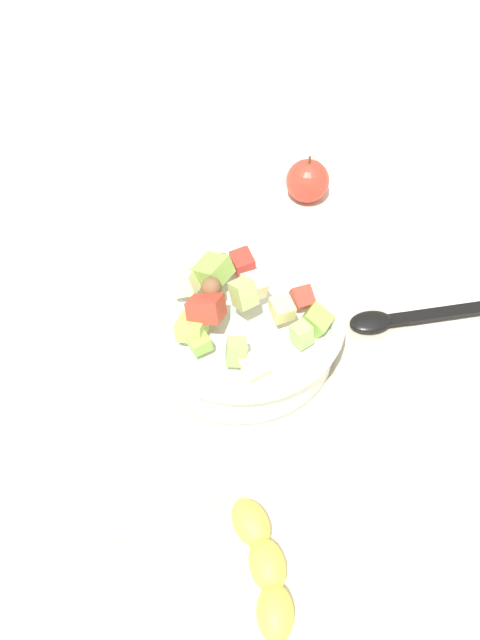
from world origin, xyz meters
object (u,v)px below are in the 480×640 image
Objects in this scene: salad_bowl at (240,324)px; banana_whole at (264,566)px; whole_apple at (308,181)px; serving_spoon at (409,317)px.

salad_bowl reaches higher than banana_whole.
banana_whole is (-0.28, -0.51, -0.01)m from whole_apple.
whole_apple is 0.58m from banana_whole.
serving_spoon is 1.54× the size of banana_whole.
whole_apple is 0.51× the size of banana_whole.
salad_bowl is 3.30× the size of whole_apple.
whole_apple is (0.20, 0.24, -0.01)m from salad_bowl.
serving_spoon is 3.03× the size of whole_apple.
banana_whole is at bearing -118.36° from whole_apple.
salad_bowl reaches higher than whole_apple.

